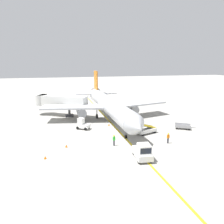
{
  "coord_description": "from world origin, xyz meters",
  "views": [
    {
      "loc": [
        -9.83,
        -30.73,
        12.2
      ],
      "look_at": [
        0.21,
        7.78,
        2.5
      ],
      "focal_mm": 32.36,
      "sensor_mm": 36.0,
      "label": 1
    }
  ],
  "objects_px": {
    "airliner": "(108,104)",
    "belt_loader_forward_hold": "(132,119)",
    "baggage_tug_near_wing": "(82,124)",
    "pushback_tug": "(143,152)",
    "ground_crew_wing_walker": "(168,138)",
    "safety_cone_nose_right": "(109,125)",
    "safety_cone_wingtip_left": "(66,146)",
    "safety_cone_nose_left": "(45,157)",
    "belt_loader_aft_hold": "(146,129)",
    "baggage_cart_loaded": "(183,127)",
    "jet_bridge": "(57,101)",
    "ground_crew_marshaller": "(114,140)"
  },
  "relations": [
    {
      "from": "belt_loader_aft_hold",
      "to": "safety_cone_nose_right",
      "type": "height_order",
      "value": "belt_loader_aft_hold"
    },
    {
      "from": "belt_loader_forward_hold",
      "to": "baggage_cart_loaded",
      "type": "xyz_separation_m",
      "value": [
        7.83,
        -6.75,
        -0.31
      ]
    },
    {
      "from": "pushback_tug",
      "to": "belt_loader_forward_hold",
      "type": "relative_size",
      "value": 0.79
    },
    {
      "from": "airliner",
      "to": "belt_loader_forward_hold",
      "type": "bearing_deg",
      "value": -37.85
    },
    {
      "from": "pushback_tug",
      "to": "baggage_tug_near_wing",
      "type": "bearing_deg",
      "value": 113.4
    },
    {
      "from": "ground_crew_marshaller",
      "to": "ground_crew_wing_walker",
      "type": "bearing_deg",
      "value": -8.3
    },
    {
      "from": "baggage_tug_near_wing",
      "to": "ground_crew_marshaller",
      "type": "bearing_deg",
      "value": -67.79
    },
    {
      "from": "ground_crew_wing_walker",
      "to": "safety_cone_nose_left",
      "type": "height_order",
      "value": "ground_crew_wing_walker"
    },
    {
      "from": "safety_cone_nose_left",
      "to": "safety_cone_nose_right",
      "type": "bearing_deg",
      "value": 45.72
    },
    {
      "from": "jet_bridge",
      "to": "baggage_tug_near_wing",
      "type": "relative_size",
      "value": 4.51
    },
    {
      "from": "ground_crew_wing_walker",
      "to": "safety_cone_nose_right",
      "type": "distance_m",
      "value": 12.93
    },
    {
      "from": "belt_loader_aft_hold",
      "to": "ground_crew_marshaller",
      "type": "relative_size",
      "value": 3.03
    },
    {
      "from": "airliner",
      "to": "pushback_tug",
      "type": "height_order",
      "value": "airliner"
    },
    {
      "from": "airliner",
      "to": "safety_cone_wingtip_left",
      "type": "bearing_deg",
      "value": -125.62
    },
    {
      "from": "airliner",
      "to": "baggage_tug_near_wing",
      "type": "distance_m",
      "value": 8.65
    },
    {
      "from": "safety_cone_nose_left",
      "to": "safety_cone_wingtip_left",
      "type": "relative_size",
      "value": 1.0
    },
    {
      "from": "pushback_tug",
      "to": "ground_crew_wing_walker",
      "type": "xyz_separation_m",
      "value": [
        5.91,
        3.95,
        -0.08
      ]
    },
    {
      "from": "airliner",
      "to": "ground_crew_wing_walker",
      "type": "relative_size",
      "value": 20.73
    },
    {
      "from": "pushback_tug",
      "to": "baggage_cart_loaded",
      "type": "height_order",
      "value": "pushback_tug"
    },
    {
      "from": "jet_bridge",
      "to": "safety_cone_wingtip_left",
      "type": "height_order",
      "value": "jet_bridge"
    },
    {
      "from": "airliner",
      "to": "safety_cone_nose_left",
      "type": "distance_m",
      "value": 20.88
    },
    {
      "from": "airliner",
      "to": "belt_loader_forward_hold",
      "type": "relative_size",
      "value": 7.39
    },
    {
      "from": "safety_cone_wingtip_left",
      "to": "safety_cone_nose_right",
      "type": "bearing_deg",
      "value": 44.9
    },
    {
      "from": "baggage_tug_near_wing",
      "to": "belt_loader_forward_hold",
      "type": "height_order",
      "value": "belt_loader_forward_hold"
    },
    {
      "from": "ground_crew_wing_walker",
      "to": "belt_loader_forward_hold",
      "type": "bearing_deg",
      "value": 96.85
    },
    {
      "from": "safety_cone_nose_right",
      "to": "baggage_tug_near_wing",
      "type": "bearing_deg",
      "value": -173.17
    },
    {
      "from": "safety_cone_wingtip_left",
      "to": "baggage_cart_loaded",
      "type": "bearing_deg",
      "value": 8.45
    },
    {
      "from": "airliner",
      "to": "pushback_tug",
      "type": "xyz_separation_m",
      "value": [
        -0.08,
        -19.71,
        -2.42
      ]
    },
    {
      "from": "belt_loader_aft_hold",
      "to": "safety_cone_nose_left",
      "type": "relative_size",
      "value": 11.7
    },
    {
      "from": "safety_cone_nose_left",
      "to": "ground_crew_wing_walker",
      "type": "bearing_deg",
      "value": 2.34
    },
    {
      "from": "baggage_tug_near_wing",
      "to": "belt_loader_forward_hold",
      "type": "bearing_deg",
      "value": 10.82
    },
    {
      "from": "ground_crew_wing_walker",
      "to": "safety_cone_nose_right",
      "type": "bearing_deg",
      "value": 121.67
    },
    {
      "from": "jet_bridge",
      "to": "pushback_tug",
      "type": "bearing_deg",
      "value": -67.42
    },
    {
      "from": "jet_bridge",
      "to": "belt_loader_aft_hold",
      "type": "bearing_deg",
      "value": -48.16
    },
    {
      "from": "ground_crew_wing_walker",
      "to": "safety_cone_wingtip_left",
      "type": "bearing_deg",
      "value": 171.15
    },
    {
      "from": "jet_bridge",
      "to": "ground_crew_marshaller",
      "type": "relative_size",
      "value": 7.2
    },
    {
      "from": "airliner",
      "to": "jet_bridge",
      "type": "distance_m",
      "value": 12.44
    },
    {
      "from": "baggage_tug_near_wing",
      "to": "baggage_cart_loaded",
      "type": "xyz_separation_m",
      "value": [
        18.45,
        -4.73,
        -0.46
      ]
    },
    {
      "from": "safety_cone_nose_right",
      "to": "safety_cone_wingtip_left",
      "type": "height_order",
      "value": "same"
    },
    {
      "from": "ground_crew_wing_walker",
      "to": "safety_cone_nose_right",
      "type": "relative_size",
      "value": 3.86
    },
    {
      "from": "jet_bridge",
      "to": "safety_cone_nose_right",
      "type": "height_order",
      "value": "jet_bridge"
    },
    {
      "from": "ground_crew_marshaller",
      "to": "safety_cone_nose_left",
      "type": "xyz_separation_m",
      "value": [
        -9.85,
        -1.97,
        -0.69
      ]
    },
    {
      "from": "jet_bridge",
      "to": "belt_loader_aft_hold",
      "type": "xyz_separation_m",
      "value": [
        15.15,
        -16.92,
        -2.77
      ]
    },
    {
      "from": "ground_crew_wing_walker",
      "to": "ground_crew_marshaller",
      "type": "bearing_deg",
      "value": 171.7
    },
    {
      "from": "baggage_tug_near_wing",
      "to": "pushback_tug",
      "type": "bearing_deg",
      "value": -66.6
    },
    {
      "from": "jet_bridge",
      "to": "belt_loader_aft_hold",
      "type": "relative_size",
      "value": 2.38
    },
    {
      "from": "safety_cone_wingtip_left",
      "to": "ground_crew_marshaller",
      "type": "bearing_deg",
      "value": -9.49
    },
    {
      "from": "baggage_cart_loaded",
      "to": "safety_cone_nose_right",
      "type": "height_order",
      "value": "baggage_cart_loaded"
    },
    {
      "from": "belt_loader_forward_hold",
      "to": "jet_bridge",
      "type": "bearing_deg",
      "value": 147.94
    },
    {
      "from": "ground_crew_wing_walker",
      "to": "pushback_tug",
      "type": "bearing_deg",
      "value": -146.25
    }
  ]
}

